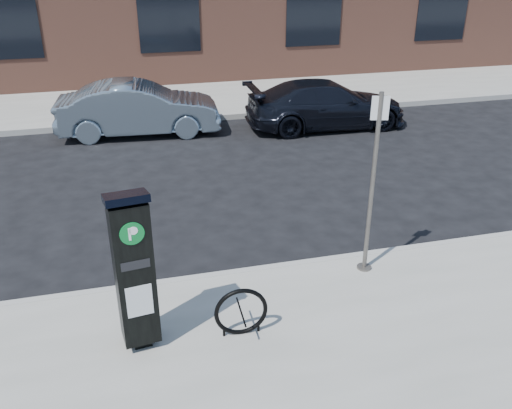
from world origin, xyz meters
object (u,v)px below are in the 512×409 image
object	(u,v)px
sign_pole	(372,187)
car_silver	(139,109)
parking_kiosk	(134,270)
bike_rack	(241,312)
car_dark	(326,104)

from	to	relation	value
sign_pole	car_silver	bearing A→B (deg)	125.12
parking_kiosk	car_silver	distance (m)	8.64
parking_kiosk	car_silver	xyz separation A→B (m)	(0.51, 8.61, -0.51)
parking_kiosk	bike_rack	world-z (taller)	parking_kiosk
bike_rack	car_dark	world-z (taller)	car_dark
car_silver	car_dark	xyz separation A→B (m)	(4.90, -0.63, -0.05)
sign_pole	bike_rack	xyz separation A→B (m)	(-2.10, -1.00, -0.99)
parking_kiosk	sign_pole	xyz separation A→B (m)	(3.31, 0.88, 0.28)
parking_kiosk	car_silver	size ratio (longest dim) A/B	0.49
sign_pole	bike_rack	distance (m)	2.53
parking_kiosk	car_silver	bearing A→B (deg)	79.22
sign_pole	parking_kiosk	bearing A→B (deg)	-149.88
parking_kiosk	car_dark	world-z (taller)	parking_kiosk
parking_kiosk	sign_pole	bearing A→B (deg)	7.49
sign_pole	car_silver	size ratio (longest dim) A/B	0.64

